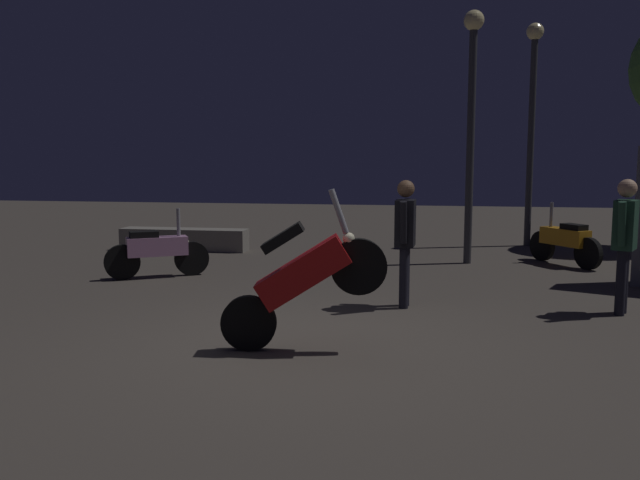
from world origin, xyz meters
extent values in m
plane|color=#4C443D|center=(0.00, 0.00, 0.00)|extent=(40.00, 40.00, 0.00)
cylinder|color=black|center=(-0.47, -0.31, 0.28)|extent=(0.57, 0.17, 0.56)
cylinder|color=black|center=(0.62, -0.16, 0.86)|extent=(0.57, 0.17, 0.56)
cube|color=#B71414|center=(0.08, -0.23, 0.80)|extent=(1.00, 0.43, 0.76)
cube|color=black|center=(-0.12, -0.26, 1.15)|extent=(0.45, 0.29, 0.32)
cylinder|color=gray|center=(0.42, -0.19, 1.41)|extent=(0.21, 0.09, 0.44)
sphere|color=#F2EABF|center=(0.52, -0.17, 1.14)|extent=(0.12, 0.12, 0.12)
cylinder|color=black|center=(-3.49, 3.07, 0.28)|extent=(0.53, 0.37, 0.56)
cylinder|color=black|center=(-2.55, 3.64, 0.28)|extent=(0.53, 0.37, 0.56)
cube|color=#C68CB7|center=(-3.02, 3.36, 0.51)|extent=(0.97, 0.75, 0.30)
cube|color=black|center=(-3.19, 3.25, 0.71)|extent=(0.50, 0.43, 0.10)
cylinder|color=gray|center=(-2.72, 3.54, 0.89)|extent=(0.08, 0.08, 0.45)
sphere|color=#F2EABF|center=(-2.63, 3.59, 0.56)|extent=(0.12, 0.12, 0.12)
cylinder|color=black|center=(4.01, 5.29, 0.28)|extent=(0.40, 0.52, 0.56)
cylinder|color=black|center=(3.39, 6.20, 0.28)|extent=(0.40, 0.52, 0.56)
cube|color=orange|center=(3.70, 5.75, 0.51)|extent=(0.78, 0.95, 0.30)
cube|color=black|center=(3.81, 5.58, 0.71)|extent=(0.45, 0.50, 0.10)
cylinder|color=gray|center=(3.50, 6.04, 0.89)|extent=(0.08, 0.08, 0.45)
sphere|color=#F2EABF|center=(3.44, 6.12, 0.56)|extent=(0.12, 0.12, 0.12)
cylinder|color=black|center=(0.99, 1.82, 0.40)|extent=(0.12, 0.12, 0.80)
cylinder|color=black|center=(1.00, 1.98, 0.40)|extent=(0.12, 0.12, 0.80)
cube|color=black|center=(0.99, 1.90, 1.10)|extent=(0.26, 0.37, 0.60)
sphere|color=brown|center=(0.99, 1.90, 1.53)|extent=(0.22, 0.22, 0.22)
cylinder|color=black|center=(0.98, 1.66, 1.13)|extent=(0.10, 0.19, 0.54)
cylinder|color=black|center=(1.01, 2.14, 1.13)|extent=(0.10, 0.19, 0.54)
cylinder|color=black|center=(3.63, 1.88, 0.41)|extent=(0.12, 0.12, 0.81)
cylinder|color=black|center=(3.69, 2.02, 0.41)|extent=(0.12, 0.12, 0.81)
cube|color=#1E3F2D|center=(3.66, 1.95, 1.11)|extent=(0.37, 0.43, 0.60)
sphere|color=tan|center=(3.66, 1.95, 1.56)|extent=(0.22, 0.22, 0.22)
cylinder|color=#1E3F2D|center=(3.56, 1.73, 1.14)|extent=(0.16, 0.20, 0.55)
cylinder|color=#1E3F2D|center=(3.76, 2.17, 1.14)|extent=(0.16, 0.20, 0.55)
cylinder|color=#38383D|center=(1.99, 5.66, 2.09)|extent=(0.14, 0.14, 4.17)
sphere|color=#F9E59E|center=(1.99, 5.66, 4.31)|extent=(0.36, 0.36, 0.36)
cylinder|color=#38383D|center=(3.40, 8.32, 2.21)|extent=(0.14, 0.14, 4.42)
sphere|color=#F9E59E|center=(3.40, 8.32, 4.56)|extent=(0.36, 0.36, 0.36)
cube|color=gray|center=(-3.76, 6.42, 0.23)|extent=(2.67, 0.50, 0.45)
camera|label=1|loc=(1.31, -6.55, 1.94)|focal=36.97mm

